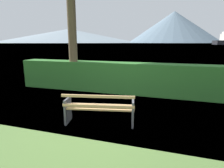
% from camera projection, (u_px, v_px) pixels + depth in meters
% --- Properties ---
extents(ground_plane, '(1400.00, 1400.00, 0.00)m').
position_uv_depth(ground_plane, '(100.00, 123.00, 5.12)').
color(ground_plane, '#4C6B33').
extents(water_surface, '(620.00, 620.00, 0.00)m').
position_uv_depth(water_surface, '(172.00, 43.00, 292.77)').
color(water_surface, '#6B8EA3').
rests_on(water_surface, ground_plane).
extents(park_bench, '(1.90, 0.93, 0.87)m').
position_uv_depth(park_bench, '(99.00, 109.00, 4.97)').
color(park_bench, tan).
rests_on(park_bench, ground_plane).
extents(hedge_row, '(10.07, 0.83, 1.29)m').
position_uv_depth(hedge_row, '(128.00, 78.00, 8.06)').
color(hedge_row, '#2D6B28').
rests_on(hedge_row, ground_plane).
extents(distant_hills, '(994.56, 436.90, 82.30)m').
position_uv_depth(distant_hills, '(175.00, 31.00, 518.96)').
color(distant_hills, gray).
rests_on(distant_hills, ground_plane).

